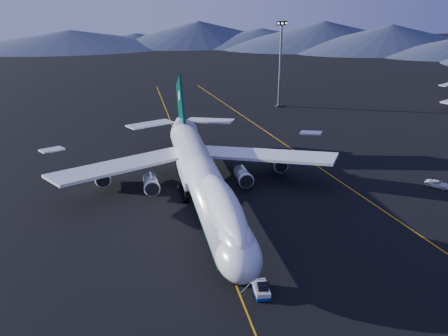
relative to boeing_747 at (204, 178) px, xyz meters
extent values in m
plane|color=black|center=(0.00, -0.03, -5.81)|extent=(500.00, 500.00, 0.00)
cube|color=orange|center=(0.00, -0.03, -5.80)|extent=(0.25, 220.00, 0.01)
cube|color=orange|center=(30.00, 9.97, -5.80)|extent=(28.08, 198.09, 0.01)
cone|color=#3C465C|center=(-40.81, 231.40, 0.19)|extent=(100.00, 100.00, 12.00)
cone|color=#3C465C|center=(36.76, 232.07, 0.19)|extent=(100.00, 100.00, 12.00)
cone|color=#3C465C|center=(110.33, 207.46, 0.19)|extent=(100.00, 100.00, 12.00)
cylinder|color=silver|center=(0.00, -0.03, -0.21)|extent=(6.50, 56.00, 6.50)
ellipsoid|color=silver|center=(0.00, -28.03, -0.21)|extent=(6.50, 10.40, 6.50)
ellipsoid|color=silver|center=(0.00, -18.53, 2.29)|extent=(5.13, 25.16, 5.85)
cube|color=black|center=(0.00, -30.03, 0.99)|extent=(3.60, 1.61, 1.29)
cone|color=silver|center=(0.00, 32.97, 0.59)|extent=(6.50, 12.00, 6.50)
cube|color=#033729|center=(0.00, 0.97, -1.11)|extent=(6.24, 60.00, 1.10)
cube|color=silver|center=(0.00, 5.47, -1.31)|extent=(7.50, 13.00, 1.60)
cube|color=silver|center=(-14.50, 11.47, -0.61)|extent=(30.62, 23.28, 2.83)
cube|color=silver|center=(14.50, 11.47, -0.61)|extent=(30.62, 23.28, 2.83)
cylinder|color=slate|center=(-9.50, 7.47, -3.41)|extent=(2.90, 5.50, 2.90)
cylinder|color=slate|center=(-19.00, 13.97, -3.41)|extent=(2.90, 5.50, 2.90)
cylinder|color=slate|center=(9.50, 7.47, -3.41)|extent=(2.90, 5.50, 2.90)
cylinder|color=slate|center=(19.00, 13.97, -3.41)|extent=(2.90, 5.50, 2.90)
cube|color=#033729|center=(0.00, 31.97, 5.59)|extent=(0.55, 14.11, 15.94)
cube|color=silver|center=(-7.50, 34.47, 0.99)|extent=(12.39, 9.47, 0.98)
cube|color=silver|center=(7.50, 34.47, 0.99)|extent=(12.39, 9.47, 0.98)
cylinder|color=black|center=(0.00, -26.53, -5.26)|extent=(0.90, 1.10, 1.10)
cube|color=silver|center=(3.00, -29.53, -5.14)|extent=(2.28, 4.09, 0.99)
cube|color=navy|center=(3.00, -29.53, -5.50)|extent=(2.38, 4.28, 0.45)
cube|color=black|center=(3.00, -29.53, -4.42)|extent=(1.54, 1.54, 0.81)
imported|color=white|center=(49.29, -1.42, -5.12)|extent=(4.95, 5.36, 1.39)
cylinder|color=black|center=(37.38, 70.14, -5.60)|extent=(2.56, 2.56, 0.43)
cylinder|color=slate|center=(37.38, 70.14, 7.49)|extent=(0.75, 0.75, 26.62)
cube|color=black|center=(37.38, 70.14, 21.12)|extent=(3.41, 0.85, 1.28)
camera|label=1|loc=(-14.13, -85.70, 35.99)|focal=40.00mm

